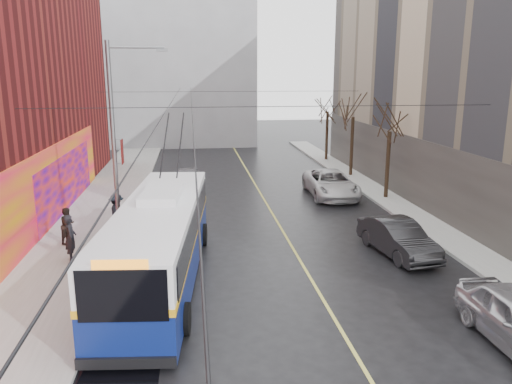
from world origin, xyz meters
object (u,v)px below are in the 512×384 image
(pedestrian_a, at_px, (71,238))
(tree_near, at_px, (390,119))
(parked_car_b, at_px, (398,238))
(following_car, at_px, (187,180))
(parked_car_c, at_px, (331,184))
(pedestrian_b, at_px, (68,225))
(trolleybus, at_px, (160,240))
(tree_far, at_px, (328,102))
(streetlight_pole, at_px, (117,137))
(tree_mid, at_px, (354,106))
(pedestrian_c, at_px, (117,213))

(pedestrian_a, bearing_deg, tree_near, -73.81)
(pedestrian_a, bearing_deg, parked_car_b, -104.03)
(following_car, height_order, pedestrian_a, pedestrian_a)
(parked_car_c, xyz_separation_m, pedestrian_a, (-13.65, -9.85, 0.29))
(parked_car_b, relative_size, pedestrian_a, 2.38)
(parked_car_c, height_order, pedestrian_a, pedestrian_a)
(following_car, bearing_deg, pedestrian_b, -114.57)
(parked_car_b, bearing_deg, parked_car_c, 81.66)
(trolleybus, bearing_deg, tree_far, 67.69)
(parked_car_c, height_order, following_car, parked_car_c)
(parked_car_b, bearing_deg, pedestrian_b, 159.97)
(streetlight_pole, relative_size, tree_mid, 1.35)
(streetlight_pole, relative_size, pedestrian_b, 5.47)
(trolleybus, distance_m, parked_car_b, 10.07)
(streetlight_pole, height_order, parked_car_b, streetlight_pole)
(streetlight_pole, relative_size, parked_car_b, 1.97)
(tree_mid, distance_m, parked_car_c, 7.98)
(tree_far, height_order, parked_car_c, tree_far)
(tree_far, xyz_separation_m, trolleybus, (-13.12, -24.92, -3.52))
(pedestrian_b, bearing_deg, pedestrian_a, -142.92)
(tree_mid, distance_m, following_car, 13.49)
(tree_near, bearing_deg, tree_far, 90.00)
(parked_car_b, distance_m, parked_car_c, 10.56)
(parked_car_b, height_order, following_car, following_car)
(following_car, distance_m, pedestrian_a, 12.98)
(pedestrian_a, bearing_deg, pedestrian_b, 4.45)
(pedestrian_b, bearing_deg, pedestrian_c, -35.15)
(parked_car_c, height_order, pedestrian_b, pedestrian_b)
(streetlight_pole, height_order, pedestrian_a, streetlight_pole)
(tree_near, xyz_separation_m, tree_far, (0.00, 14.00, 0.17))
(streetlight_pole, xyz_separation_m, pedestrian_c, (-0.36, 0.87, -3.75))
(parked_car_c, xyz_separation_m, pedestrian_c, (-12.30, -6.31, 0.28))
(tree_far, bearing_deg, parked_car_c, -104.00)
(streetlight_pole, distance_m, tree_mid, 19.96)
(tree_far, bearing_deg, streetlight_pole, -127.12)
(tree_near, relative_size, following_car, 1.38)
(pedestrian_b, bearing_deg, parked_car_b, -80.13)
(streetlight_pole, bearing_deg, pedestrian_b, -169.70)
(streetlight_pole, relative_size, pedestrian_c, 4.73)
(tree_near, distance_m, pedestrian_b, 19.04)
(tree_mid, distance_m, pedestrian_a, 23.38)
(tree_far, bearing_deg, pedestrian_b, -130.54)
(following_car, bearing_deg, tree_mid, 19.54)
(tree_mid, bearing_deg, tree_near, -90.00)
(parked_car_c, xyz_separation_m, pedestrian_b, (-14.27, -7.60, 0.15))
(tree_mid, height_order, following_car, tree_mid)
(tree_mid, relative_size, trolleybus, 0.54)
(pedestrian_a, distance_m, pedestrian_b, 2.33)
(tree_mid, distance_m, parked_car_b, 17.29)
(following_car, relative_size, pedestrian_a, 2.41)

